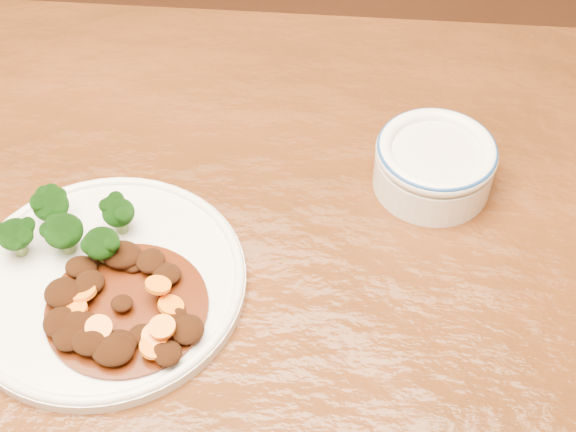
# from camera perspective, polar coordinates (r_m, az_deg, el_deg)

# --- Properties ---
(dining_table) EXTENTS (1.55, 0.98, 0.75)m
(dining_table) POSITION_cam_1_polar(r_m,az_deg,el_deg) (0.83, -11.54, -8.31)
(dining_table) COLOR #58290F
(dining_table) RESTS_ON ground
(dinner_plate) EXTENTS (0.26, 0.26, 0.02)m
(dinner_plate) POSITION_cam_1_polar(r_m,az_deg,el_deg) (0.76, -12.88, -4.55)
(dinner_plate) COLOR silver
(dinner_plate) RESTS_ON dining_table
(broccoli_florets) EXTENTS (0.12, 0.07, 0.04)m
(broccoli_florets) POSITION_cam_1_polar(r_m,az_deg,el_deg) (0.77, -15.38, -0.72)
(broccoli_florets) COLOR #73904A
(broccoli_florets) RESTS_ON dinner_plate
(mince_stew) EXTENTS (0.15, 0.14, 0.03)m
(mince_stew) POSITION_cam_1_polar(r_m,az_deg,el_deg) (0.72, -12.21, -6.55)
(mince_stew) COLOR #481607
(mince_stew) RESTS_ON dinner_plate
(dip_bowl) EXTENTS (0.12, 0.12, 0.05)m
(dip_bowl) POSITION_cam_1_polar(r_m,az_deg,el_deg) (0.82, 10.38, 3.73)
(dip_bowl) COLOR silver
(dip_bowl) RESTS_ON dining_table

